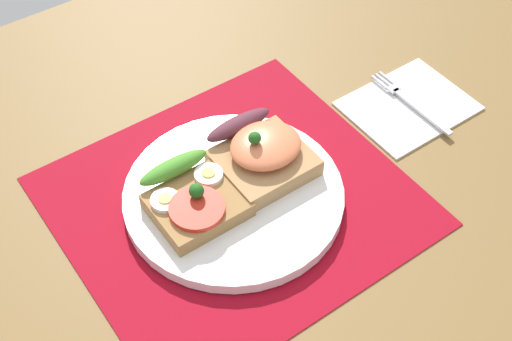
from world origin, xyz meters
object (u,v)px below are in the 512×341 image
Objects in this scene: sandwich_egg_tomato at (193,198)px; fork at (409,101)px; plate at (234,196)px; napkin at (409,106)px; sandwich_salmon at (262,153)px.

fork is at bearing -1.05° from sandwich_egg_tomato.
plate is 26.44cm from fork.
napkin is at bearing -0.40° from plate.
sandwich_salmon is 0.79× the size of fork.
plate is 2.46× the size of sandwich_egg_tomato.
sandwich_egg_tomato is 0.74× the size of fork.
sandwich_egg_tomato is 31.19cm from fork.
fork is (31.09, -0.57, -2.39)cm from sandwich_egg_tomato.
sandwich_egg_tomato is (-4.65, 0.74, 2.15)cm from plate.
napkin is (26.26, -0.18, -0.71)cm from plate.
sandwich_egg_tomato is 9.45cm from sandwich_salmon.
plate is at bearing 179.60° from napkin.
sandwich_egg_tomato is at bearing 178.29° from napkin.
napkin is at bearing -4.10° from sandwich_salmon.
napkin is at bearing -117.85° from fork.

